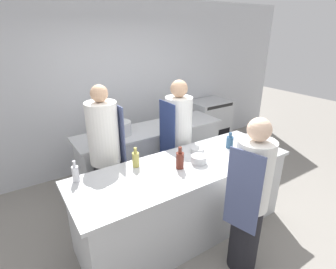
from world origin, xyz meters
TOP-DOWN VIEW (x-y plane):
  - ground_plane at (0.00, 0.00)m, footprint 16.00×16.00m
  - wall_back at (0.00, 2.13)m, footprint 8.00×0.06m
  - prep_counter at (0.00, 0.00)m, footprint 2.57×0.87m
  - pass_counter at (0.26, 1.23)m, footprint 2.34×0.65m
  - oven_range at (1.94, 1.77)m, footprint 0.79×0.61m
  - chef_at_prep_near at (0.20, -0.75)m, footprint 0.39×0.38m
  - chef_at_stove at (-0.65, 0.75)m, footprint 0.38×0.37m
  - chef_at_pass_far at (0.39, 0.69)m, footprint 0.39×0.37m
  - bottle_olive_oil at (-1.11, 0.33)m, footprint 0.07×0.07m
  - bottle_vinegar at (0.69, -0.27)m, footprint 0.06×0.06m
  - bottle_wine at (-0.09, -0.02)m, footprint 0.09×0.09m
  - bottle_cooking_oil at (-0.47, 0.28)m, footprint 0.08×0.08m
  - bottle_sauce at (0.81, -0.16)m, footprint 0.06×0.06m
  - bottle_water at (0.75, 0.06)m, footprint 0.09×0.09m
  - bowl_mixing_large at (0.32, 0.18)m, footprint 0.17×0.17m
  - bowl_prep_small at (0.16, -0.04)m, footprint 0.18×0.18m
  - stockpot at (-0.23, 1.25)m, footprint 0.31×0.31m

SIDE VIEW (x-z plane):
  - ground_plane at x=0.00m, z-range 0.00..0.00m
  - pass_counter at x=0.26m, z-range 0.00..0.91m
  - prep_counter at x=0.00m, z-range 0.00..0.91m
  - oven_range at x=1.94m, z-range 0.00..0.97m
  - chef_at_prep_near at x=0.20m, z-range 0.00..1.64m
  - chef_at_pass_far at x=0.39m, z-range 0.00..1.72m
  - chef_at_stove at x=-0.65m, z-range 0.00..1.76m
  - bowl_mixing_large at x=0.32m, z-range 0.91..0.96m
  - bowl_prep_small at x=0.16m, z-range 0.91..1.00m
  - bottle_sauce at x=0.81m, z-range 0.89..1.09m
  - bottle_water at x=0.75m, z-range 0.89..1.09m
  - bottle_cooking_oil at x=-0.47m, z-range 0.89..1.11m
  - bottle_olive_oil at x=-1.11m, z-range 0.89..1.11m
  - stockpot at x=-0.23m, z-range 0.91..1.10m
  - bottle_wine at x=-0.09m, z-range 0.88..1.14m
  - bottle_vinegar at x=0.69m, z-range 0.88..1.20m
  - wall_back at x=0.00m, z-range 0.00..2.80m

